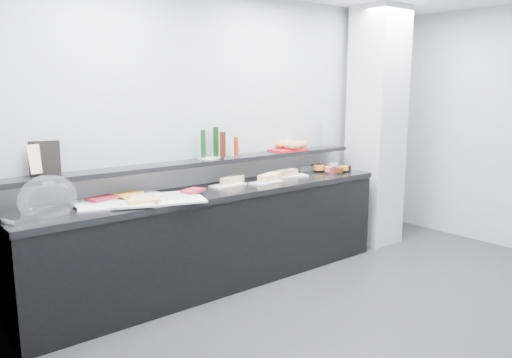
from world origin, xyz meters
TOP-DOWN VIEW (x-y plane):
  - ground at (0.00, 0.00)m, footprint 5.00×5.00m
  - back_wall at (0.00, 2.00)m, footprint 5.00×0.02m
  - column at (1.50, 1.65)m, footprint 0.50×0.50m
  - buffet_cabinet at (-0.70, 1.70)m, footprint 3.60×0.60m
  - counter_top at (-0.70, 1.70)m, footprint 3.62×0.62m
  - wall_shelf at (-0.70, 1.88)m, footprint 3.60×0.25m
  - cloche_base at (-2.29, 1.72)m, footprint 0.50×0.41m
  - cloche_dome at (-2.18, 1.68)m, footprint 0.48×0.36m
  - linen_runner at (-1.46, 1.67)m, footprint 1.08×0.75m
  - platter_meat_a at (-1.80, 1.82)m, footprint 0.34×0.24m
  - food_meat_a at (-1.73, 1.81)m, footprint 0.25×0.19m
  - platter_salmon at (-1.38, 1.82)m, footprint 0.31×0.22m
  - food_salmon at (-1.50, 1.84)m, footprint 0.26×0.21m
  - platter_cheese at (-1.60, 1.53)m, footprint 0.39×0.33m
  - food_cheese at (-1.51, 1.54)m, footprint 0.26×0.19m
  - platter_meat_b at (-1.17, 1.59)m, footprint 0.27×0.19m
  - food_meat_b at (-1.01, 1.61)m, footprint 0.23×0.20m
  - sandwich_plate_left at (-0.53, 1.76)m, footprint 0.36×0.18m
  - sandwich_food_left at (-0.45, 1.81)m, footprint 0.28×0.17m
  - tongs_left at (-0.50, 1.77)m, footprint 0.16×0.04m
  - sandwich_plate_mid at (-0.16, 1.65)m, footprint 0.35×0.17m
  - sandwich_food_mid at (-0.08, 1.69)m, footprint 0.31×0.21m
  - tongs_mid at (-0.06, 1.64)m, footprint 0.16×0.05m
  - sandwich_plate_right at (0.25, 1.76)m, footprint 0.39×0.25m
  - sandwich_food_right at (0.21, 1.77)m, footprint 0.25×0.10m
  - tongs_right at (0.17, 1.75)m, footprint 0.16×0.04m
  - bowl_glass_fruit at (0.54, 1.83)m, footprint 0.23×0.23m
  - fill_glass_fruit at (0.70, 1.78)m, footprint 0.16×0.16m
  - bowl_black_jam at (0.73, 1.82)m, footprint 0.16×0.16m
  - fill_black_jam at (0.77, 1.84)m, footprint 0.13×0.13m
  - bowl_glass_cream at (0.86, 1.78)m, footprint 0.26×0.26m
  - fill_glass_cream at (0.94, 1.81)m, footprint 0.16×0.16m
  - bowl_red_jam at (0.73, 1.61)m, footprint 0.16×0.16m
  - fill_red_jam at (0.75, 1.56)m, footprint 0.14×0.14m
  - bowl_glass_salmon at (0.75, 1.61)m, footprint 0.21×0.21m
  - fill_glass_salmon at (0.72, 1.63)m, footprint 0.12×0.12m
  - bowl_black_fruit at (0.94, 1.60)m, footprint 0.12×0.12m
  - fill_black_fruit at (0.89, 1.59)m, footprint 0.12×0.12m
  - framed_print at (-2.10, 1.95)m, footprint 0.23×0.14m
  - print_art at (-2.14, 1.95)m, footprint 0.18×0.09m
  - condiment_tray at (-0.62, 1.90)m, footprint 0.23×0.15m
  - bottle_green_a at (-0.69, 1.93)m, footprint 0.05×0.05m
  - bottle_brown at (-0.54, 1.82)m, footprint 0.07×0.07m
  - bottle_green_b at (-0.55, 1.93)m, footprint 0.06×0.06m
  - bottle_hot at (-0.37, 1.85)m, footprint 0.05×0.05m
  - shaker_salt at (-0.29, 1.91)m, footprint 0.04×0.04m
  - shaker_pepper at (-0.42, 1.85)m, footprint 0.05×0.05m
  - bread_tray at (0.33, 1.89)m, footprint 0.38×0.27m
  - bread_roll_nw at (0.33, 1.97)m, footprint 0.16×0.11m
  - bread_roll_n at (0.44, 1.99)m, footprint 0.18×0.14m
  - bread_roll_s at (0.34, 1.79)m, footprint 0.17×0.12m
  - bread_roll_se at (0.51, 1.84)m, footprint 0.17×0.14m
  - bread_roll_midw at (0.34, 1.88)m, footprint 0.14×0.11m
  - bread_roll_mide at (0.47, 1.87)m, footprint 0.15×0.11m
  - carafe at (0.90, 1.89)m, footprint 0.14×0.14m

SIDE VIEW (x-z plane):
  - ground at x=0.00m, z-range 0.00..0.00m
  - buffet_cabinet at x=-0.70m, z-range 0.00..0.85m
  - counter_top at x=-0.70m, z-range 0.85..0.90m
  - linen_runner at x=-1.46m, z-range 0.90..0.91m
  - sandwich_plate_left at x=-0.53m, z-range 0.90..0.91m
  - sandwich_plate_mid at x=-0.16m, z-range 0.90..0.91m
  - sandwich_plate_right at x=0.25m, z-range 0.90..0.91m
  - tongs_left at x=-0.50m, z-range 0.92..0.92m
  - tongs_mid at x=-0.06m, z-range 0.91..0.92m
  - tongs_right at x=0.17m, z-range 0.91..0.92m
  - cloche_base at x=-2.29m, z-range 0.90..0.94m
  - platter_meat_a at x=-1.80m, z-range 0.92..0.93m
  - platter_salmon at x=-1.38m, z-range 0.92..0.93m
  - platter_cheese at x=-1.60m, z-range 0.92..0.93m
  - platter_meat_b at x=-1.17m, z-range 0.92..0.93m
  - bowl_glass_fruit at x=0.54m, z-range 0.90..0.97m
  - bowl_black_jam at x=0.73m, z-range 0.90..0.97m
  - bowl_glass_cream at x=0.86m, z-range 0.90..0.97m
  - bowl_red_jam at x=0.73m, z-range 0.90..0.97m
  - bowl_glass_salmon at x=0.75m, z-range 0.90..0.97m
  - bowl_black_fruit at x=0.94m, z-range 0.90..0.97m
  - food_meat_a at x=-1.73m, z-range 0.93..0.95m
  - food_salmon at x=-1.50m, z-range 0.93..0.95m
  - food_cheese at x=-1.51m, z-range 0.93..0.95m
  - food_meat_b at x=-1.01m, z-range 0.93..0.95m
  - sandwich_food_left at x=-0.45m, z-range 0.91..0.97m
  - sandwich_food_mid at x=-0.08m, z-range 0.91..0.97m
  - sandwich_food_right at x=0.21m, z-range 0.91..0.97m
  - fill_glass_fruit at x=0.70m, z-range 0.92..0.97m
  - fill_black_jam at x=0.77m, z-range 0.92..0.97m
  - fill_glass_cream at x=0.94m, z-range 0.92..0.97m
  - fill_red_jam at x=0.75m, z-range 0.92..0.97m
  - fill_glass_salmon at x=0.72m, z-range 0.92..0.97m
  - fill_black_fruit at x=0.89m, z-range 0.92..0.97m
  - cloche_dome at x=-2.18m, z-range 0.86..1.20m
  - wall_shelf at x=-0.70m, z-range 1.11..1.15m
  - condiment_tray at x=-0.62m, z-range 1.15..1.16m
  - bread_tray at x=0.33m, z-range 1.15..1.17m
  - shaker_salt at x=-0.29m, z-range 1.16..1.23m
  - shaker_pepper at x=-0.42m, z-range 1.16..1.23m
  - bread_roll_nw at x=0.33m, z-range 1.17..1.25m
  - bread_roll_n at x=0.44m, z-range 1.17..1.25m
  - bread_roll_s at x=0.34m, z-range 1.17..1.25m
  - bread_roll_se at x=0.51m, z-range 1.17..1.25m
  - bread_roll_midw at x=0.34m, z-range 1.17..1.25m
  - bread_roll_mide at x=0.47m, z-range 1.17..1.25m
  - bottle_hot at x=-0.37m, z-range 1.16..1.34m
  - framed_print at x=-2.10m, z-range 1.15..1.41m
  - print_art at x=-2.14m, z-range 1.17..1.39m
  - bottle_brown at x=-0.54m, z-range 1.16..1.40m
  - bottle_green_a at x=-0.69m, z-range 1.16..1.42m
  - carafe at x=0.90m, z-range 1.15..1.45m
  - bottle_green_b at x=-0.55m, z-range 1.16..1.44m
  - back_wall at x=0.00m, z-range 0.00..2.70m
  - column at x=1.50m, z-range 0.00..2.70m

